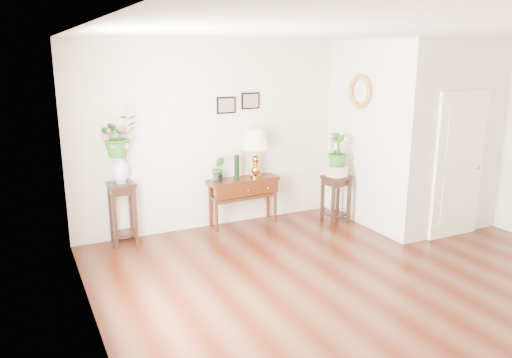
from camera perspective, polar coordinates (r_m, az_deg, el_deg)
floor at (r=6.05m, az=13.07°, el=-11.64°), size 6.00×5.50×0.02m
ceiling at (r=5.47m, az=14.75°, el=15.85°), size 6.00×5.50×0.02m
wall_back at (r=7.86m, az=0.96°, el=5.38°), size 6.00×0.02×2.80m
wall_left at (r=4.37m, az=-18.06°, el=-2.41°), size 0.02×5.50×2.80m
partition at (r=8.28m, az=17.26°, el=5.19°), size 1.80×1.95×2.80m
door at (r=7.65m, az=22.15°, el=1.43°), size 0.90×0.05×2.10m
art_print_left at (r=7.52m, az=-3.42°, el=8.42°), size 0.30×0.02×0.25m
art_print_right at (r=7.68m, az=-0.64°, el=8.93°), size 0.30×0.02×0.25m
wall_ornament at (r=7.69m, az=11.77°, el=9.78°), size 0.07×0.51×0.51m
console_table at (r=7.74m, az=-1.47°, el=-2.59°), size 1.13×0.44×0.74m
table_lamp at (r=7.65m, az=-0.04°, el=2.79°), size 0.57×0.57×0.76m
green_vase at (r=7.56m, az=-2.21°, el=1.24°), size 0.10×0.10×0.38m
potted_plant at (r=7.44m, az=-4.32°, el=1.09°), size 0.24×0.22×0.36m
plant_stand_a at (r=7.18m, az=-14.97°, el=-3.83°), size 0.37×0.37×0.88m
porcelain_vase at (r=7.01m, az=-15.31°, el=1.34°), size 0.31×0.31×0.41m
lily_arrangement at (r=6.93m, az=-15.55°, el=5.06°), size 0.63×0.59×0.57m
plant_stand_b at (r=7.94m, az=9.08°, el=-2.26°), size 0.43×0.43×0.76m
ceramic_bowl at (r=7.83m, az=9.21°, el=0.97°), size 0.37×0.37×0.15m
narcissus at (r=7.77m, az=9.30°, el=3.21°), size 0.32×0.32×0.55m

